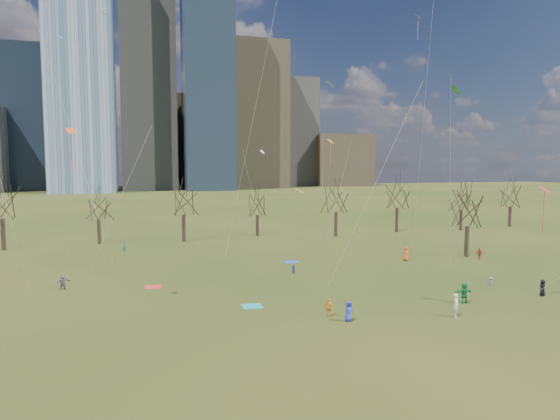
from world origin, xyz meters
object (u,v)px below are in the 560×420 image
object	(u,v)px
blanket_teal	(252,306)
person_0	(349,311)
blanket_navy	(291,262)
blanket_crimson	(153,287)
person_1	(456,305)
person_4	(329,308)

from	to	relation	value
blanket_teal	person_0	size ratio (longest dim) A/B	1.06
blanket_teal	blanket_navy	xyz separation A→B (m)	(8.56, 16.90, 0.00)
blanket_crimson	person_1	xyz separation A→B (m)	(21.64, -15.76, 0.88)
person_0	blanket_teal	bearing A→B (deg)	129.00
person_0	person_1	xyz separation A→B (m)	(8.19, -1.23, 0.14)
blanket_teal	person_4	distance (m)	6.61
person_0	person_4	world-z (taller)	person_0
blanket_navy	blanket_teal	bearing A→B (deg)	-116.85
blanket_teal	blanket_crimson	world-z (taller)	same
person_0	blanket_navy	bearing A→B (deg)	76.44
blanket_crimson	person_0	bearing A→B (deg)	-47.22
blanket_navy	person_4	size ratio (longest dim) A/B	1.13
blanket_navy	blanket_crimson	xyz separation A→B (m)	(-16.06, -8.12, 0.00)
person_0	person_4	size ratio (longest dim) A/B	1.07
person_1	person_4	distance (m)	9.56
blanket_crimson	person_1	distance (m)	26.78
blanket_crimson	person_0	xyz separation A→B (m)	(13.44, -14.53, 0.74)
person_1	person_0	bearing A→B (deg)	118.66
blanket_crimson	person_4	xyz separation A→B (m)	(12.46, -13.10, 0.69)
person_4	blanket_navy	bearing A→B (deg)	-69.42
blanket_crimson	person_0	world-z (taller)	person_0
person_1	blanket_teal	bearing A→B (deg)	100.94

